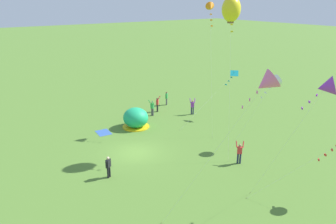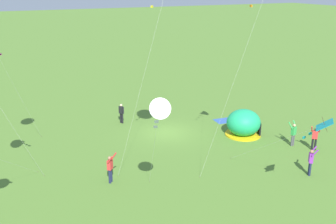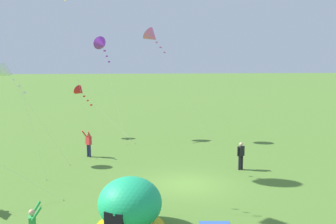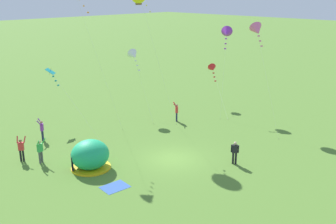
# 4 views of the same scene
# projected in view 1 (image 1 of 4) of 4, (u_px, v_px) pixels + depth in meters

# --- Properties ---
(ground_plane) EXTENTS (300.00, 300.00, 0.00)m
(ground_plane) POSITION_uv_depth(u_px,v_px,m) (136.00, 152.00, 28.81)
(ground_plane) COLOR #517A2D
(popup_tent) EXTENTS (2.81, 2.81, 2.10)m
(popup_tent) POSITION_uv_depth(u_px,v_px,m) (136.00, 118.00, 34.22)
(popup_tent) COLOR #1EAD6B
(popup_tent) RESTS_ON ground
(picnic_blanket) EXTENTS (1.81, 1.45, 0.01)m
(picnic_blanket) POSITION_uv_depth(u_px,v_px,m) (103.00, 133.00, 33.09)
(picnic_blanket) COLOR #3359A5
(picnic_blanket) RESTS_ON ground
(person_strolling) EXTENTS (0.39, 0.53, 1.72)m
(person_strolling) POSITION_uv_depth(u_px,v_px,m) (108.00, 166.00, 24.51)
(person_strolling) COLOR black
(person_strolling) RESTS_ON ground
(person_near_tent) EXTENTS (0.44, 0.45, 1.72)m
(person_near_tent) POSITION_uv_depth(u_px,v_px,m) (167.00, 98.00, 41.44)
(person_near_tent) COLOR #4C4C51
(person_near_tent) RESTS_ON ground
(person_with_toddler) EXTENTS (0.71, 0.70, 1.89)m
(person_with_toddler) POSITION_uv_depth(u_px,v_px,m) (157.00, 104.00, 38.95)
(person_with_toddler) COLOR black
(person_with_toddler) RESTS_ON ground
(person_far_back) EXTENTS (0.69, 0.57, 1.89)m
(person_far_back) POSITION_uv_depth(u_px,v_px,m) (152.00, 107.00, 37.61)
(person_far_back) COLOR #4C4C51
(person_far_back) RESTS_ON ground
(person_watching_sky) EXTENTS (0.69, 0.71, 1.89)m
(person_watching_sky) POSITION_uv_depth(u_px,v_px,m) (239.00, 152.00, 26.62)
(person_watching_sky) COLOR #1E2347
(person_watching_sky) RESTS_ON ground
(person_center_field) EXTENTS (0.67, 0.72, 1.89)m
(person_center_field) POSITION_uv_depth(u_px,v_px,m) (192.00, 106.00, 38.04)
(person_center_field) COLOR #1E2347
(person_center_field) RESTS_ON ground
(kite_orange) EXTENTS (3.64, 2.38, 12.55)m
(kite_orange) POSITION_uv_depth(u_px,v_px,m) (210.00, 8.00, 31.27)
(kite_orange) COLOR silver
(kite_orange) RESTS_ON ground
(kite_purple) EXTENTS (3.91, 2.79, 8.68)m
(kite_purple) POSITION_uv_depth(u_px,v_px,m) (326.00, 87.00, 18.88)
(kite_purple) COLOR silver
(kite_purple) RESTS_ON ground
(kite_white) EXTENTS (1.74, 4.67, 6.61)m
(kite_white) POSITION_uv_depth(u_px,v_px,m) (274.00, 82.00, 28.46)
(kite_white) COLOR silver
(kite_white) RESTS_ON ground
(kite_teal) EXTENTS (1.14, 8.14, 5.35)m
(kite_teal) POSITION_uv_depth(u_px,v_px,m) (233.00, 75.00, 36.12)
(kite_teal) COLOR silver
(kite_teal) RESTS_ON ground
(kite_pink) EXTENTS (3.84, 5.63, 9.37)m
(kite_pink) POSITION_uv_depth(u_px,v_px,m) (266.00, 83.00, 17.18)
(kite_pink) COLOR silver
(kite_pink) RESTS_ON ground
(kite_yellow) EXTENTS (3.43, 2.76, 13.02)m
(kite_yellow) POSITION_uv_depth(u_px,v_px,m) (231.00, 9.00, 26.33)
(kite_yellow) COLOR silver
(kite_yellow) RESTS_ON ground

